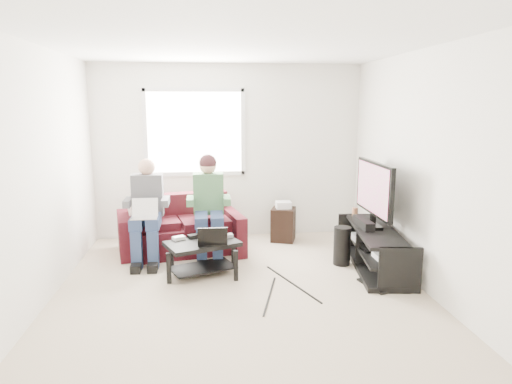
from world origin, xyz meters
TOP-DOWN VIEW (x-y plane):
  - floor at (0.00, 0.00)m, footprint 4.50×4.50m
  - ceiling at (0.00, 0.00)m, footprint 4.50×4.50m
  - wall_back at (0.00, 2.25)m, footprint 4.50×0.00m
  - wall_front at (0.00, -2.25)m, footprint 4.50×0.00m
  - wall_left at (-2.00, 0.00)m, footprint 0.00×4.50m
  - wall_right at (2.00, 0.00)m, footprint 0.00×4.50m
  - window at (-0.50, 2.23)m, footprint 1.48×0.04m
  - sofa at (-0.72, 1.53)m, footprint 1.80×1.04m
  - person_left at (-1.12, 1.26)m, footprint 0.40×0.71m
  - person_right at (-0.32, 1.28)m, footprint 0.40×0.71m
  - laptop_silver at (-1.12, 1.00)m, footprint 0.37×0.30m
  - coffee_table at (-0.41, 0.59)m, footprint 0.95×0.78m
  - laptop_black at (-0.29, 0.51)m, footprint 0.41×0.38m
  - controller_a at (-0.69, 0.71)m, footprint 0.17×0.15m
  - controller_b at (-0.51, 0.77)m, footprint 0.17×0.14m
  - controller_c at (-0.11, 0.74)m, footprint 0.16×0.12m
  - tv_stand at (1.70, 0.56)m, footprint 0.67×1.61m
  - tv at (1.70, 0.66)m, footprint 0.12×1.10m
  - soundbar at (1.58, 0.66)m, footprint 0.12×0.50m
  - drink_cup at (1.65, 1.19)m, footprint 0.08×0.08m
  - console_white at (1.70, 0.16)m, footprint 0.30×0.22m
  - console_grey at (1.70, 0.86)m, footprint 0.34×0.26m
  - console_black at (1.70, 0.51)m, footprint 0.38×0.30m
  - subwoofer at (1.35, 0.76)m, footprint 0.22×0.22m
  - keyboard_floor at (1.50, 0.01)m, footprint 0.27×0.48m
  - end_table at (0.78, 1.87)m, footprint 0.33×0.33m

SIDE VIEW (x-z plane):
  - floor at x=0.00m, z-range 0.00..0.00m
  - keyboard_floor at x=1.50m, z-range 0.00..0.03m
  - tv_stand at x=1.70m, z-range -0.03..0.49m
  - subwoofer at x=1.35m, z-range 0.00..0.49m
  - end_table at x=0.78m, z-range -0.03..0.57m
  - sofa at x=-0.72m, z-range -0.09..0.68m
  - coffee_table at x=-0.41m, z-range 0.10..0.51m
  - console_white at x=1.70m, z-range 0.27..0.33m
  - console_black at x=1.70m, z-range 0.27..0.34m
  - console_grey at x=1.70m, z-range 0.27..0.35m
  - controller_a at x=-0.69m, z-range 0.41..0.45m
  - controller_b at x=-0.51m, z-range 0.41..0.45m
  - controller_c at x=-0.11m, z-range 0.41..0.45m
  - laptop_black at x=-0.29m, z-range 0.41..0.65m
  - soundbar at x=1.58m, z-range 0.51..0.61m
  - drink_cup at x=1.65m, z-range 0.51..0.63m
  - laptop_silver at x=-1.12m, z-range 0.56..0.80m
  - person_left at x=-1.12m, z-range 0.06..1.37m
  - person_right at x=-0.32m, z-range 0.09..1.45m
  - tv at x=1.70m, z-range 0.57..1.38m
  - wall_back at x=0.00m, z-range -0.95..3.55m
  - wall_front at x=0.00m, z-range -0.95..3.55m
  - wall_left at x=-2.00m, z-range -0.95..3.55m
  - wall_right at x=2.00m, z-range -0.95..3.55m
  - window at x=-0.50m, z-range 0.96..2.24m
  - ceiling at x=0.00m, z-range 2.60..2.60m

